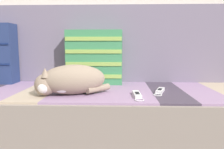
{
  "coord_description": "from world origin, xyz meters",
  "views": [
    {
      "loc": [
        0.2,
        -1.21,
        0.72
      ],
      "look_at": [
        0.15,
        0.08,
        0.55
      ],
      "focal_mm": 35.0,
      "sensor_mm": 36.0,
      "label": 1
    }
  ],
  "objects_px": {
    "game_remote_far": "(137,95)",
    "game_remote_near": "(160,91)",
    "sleeping_cat": "(70,80)",
    "throw_pillow_striped": "(95,57)",
    "couch": "(89,122)"
  },
  "relations": [
    {
      "from": "sleeping_cat",
      "to": "game_remote_near",
      "type": "relative_size",
      "value": 2.17
    },
    {
      "from": "couch",
      "to": "sleeping_cat",
      "type": "distance_m",
      "value": 0.36
    },
    {
      "from": "game_remote_near",
      "to": "game_remote_far",
      "type": "xyz_separation_m",
      "value": [
        -0.14,
        -0.11,
        0.0
      ]
    },
    {
      "from": "game_remote_far",
      "to": "game_remote_near",
      "type": "bearing_deg",
      "value": 36.77
    },
    {
      "from": "throw_pillow_striped",
      "to": "game_remote_near",
      "type": "xyz_separation_m",
      "value": [
        0.41,
        -0.28,
        -0.18
      ]
    },
    {
      "from": "couch",
      "to": "throw_pillow_striped",
      "type": "xyz_separation_m",
      "value": [
        0.02,
        0.18,
        0.42
      ]
    },
    {
      "from": "throw_pillow_striped",
      "to": "game_remote_far",
      "type": "bearing_deg",
      "value": -55.03
    },
    {
      "from": "couch",
      "to": "game_remote_far",
      "type": "relative_size",
      "value": 10.72
    },
    {
      "from": "throw_pillow_striped",
      "to": "game_remote_far",
      "type": "relative_size",
      "value": 2.02
    },
    {
      "from": "sleeping_cat",
      "to": "game_remote_near",
      "type": "bearing_deg",
      "value": 7.63
    },
    {
      "from": "throw_pillow_striped",
      "to": "game_remote_near",
      "type": "bearing_deg",
      "value": -34.5
    },
    {
      "from": "throw_pillow_striped",
      "to": "game_remote_near",
      "type": "relative_size",
      "value": 2.1
    },
    {
      "from": "couch",
      "to": "game_remote_near",
      "type": "xyz_separation_m",
      "value": [
        0.43,
        -0.11,
        0.23
      ]
    },
    {
      "from": "sleeping_cat",
      "to": "game_remote_far",
      "type": "bearing_deg",
      "value": -5.63
    },
    {
      "from": "game_remote_far",
      "to": "sleeping_cat",
      "type": "bearing_deg",
      "value": 174.37
    }
  ]
}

